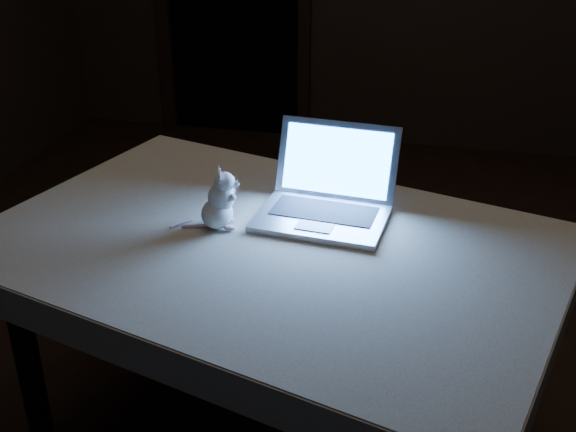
# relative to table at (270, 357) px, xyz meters

# --- Properties ---
(floor) EXTENTS (5.00, 5.00, 0.00)m
(floor) POSITION_rel_table_xyz_m (0.09, 0.48, -0.40)
(floor) COLOR black
(floor) RESTS_ON ground
(table) EXTENTS (1.69, 1.32, 0.79)m
(table) POSITION_rel_table_xyz_m (0.00, 0.00, 0.00)
(table) COLOR black
(table) RESTS_ON floor
(tablecloth) EXTENTS (1.84, 1.51, 0.10)m
(tablecloth) POSITION_rel_table_xyz_m (-0.06, 0.05, 0.35)
(tablecloth) COLOR beige
(tablecloth) RESTS_ON table
(laptop) EXTENTS (0.40, 0.36, 0.25)m
(laptop) POSITION_rel_table_xyz_m (0.12, 0.15, 0.53)
(laptop) COLOR #B6B5BA
(laptop) RESTS_ON tablecloth
(plush_mouse) EXTENTS (0.18, 0.18, 0.18)m
(plush_mouse) POSITION_rel_table_xyz_m (-0.16, 0.05, 0.50)
(plush_mouse) COLOR silver
(plush_mouse) RESTS_ON tablecloth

